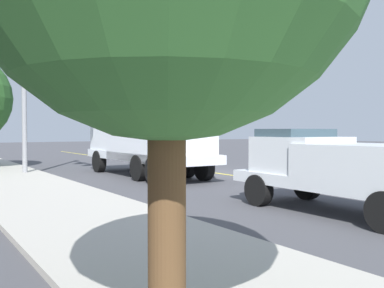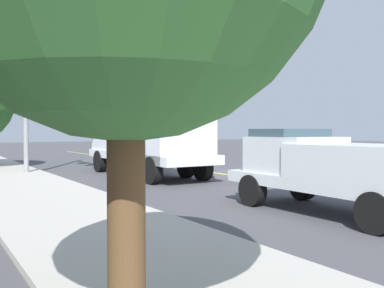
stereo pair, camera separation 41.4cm
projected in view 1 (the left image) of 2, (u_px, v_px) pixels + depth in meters
ground at (216, 173)px, 20.23m from camera, size 120.00×120.00×0.00m
sidewalk_far_side at (21, 185)px, 15.42m from camera, size 60.03×4.20×0.12m
lane_centre_stripe at (216, 173)px, 20.23m from camera, size 50.00×0.66×0.01m
utility_bucket_truck at (145, 140)px, 19.02m from camera, size 8.22×2.66×6.86m
service_pickup_truck at (341, 168)px, 10.38m from camera, size 5.62×2.24×2.06m
passing_minivan at (168, 146)px, 29.24m from camera, size 4.82×1.99×1.69m
traffic_cone_mid_front at (307, 180)px, 13.71m from camera, size 0.40×0.40×0.89m
traffic_cone_mid_rear at (207, 168)px, 18.37m from camera, size 0.40×0.40×0.78m
traffic_cone_trailing at (147, 162)px, 22.78m from camera, size 0.40×0.40×0.69m
traffic_signal_mast at (32, 33)px, 17.83m from camera, size 5.43×0.59×8.76m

